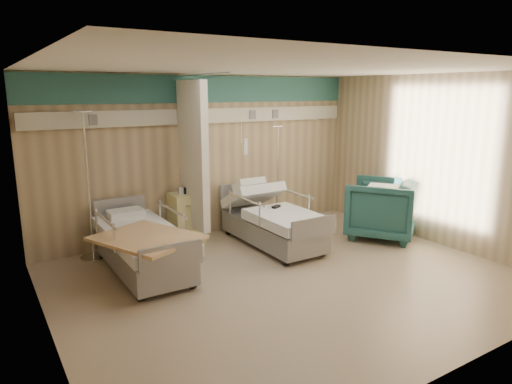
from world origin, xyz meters
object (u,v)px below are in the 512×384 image
(bedside_cabinet, at_px, (186,218))
(visitor_armchair, at_px, (381,209))
(iv_stand_right, at_px, (277,204))
(bed_left, at_px, (143,251))
(iv_stand_left, at_px, (92,230))
(bed_right, at_px, (272,227))

(bedside_cabinet, height_order, visitor_armchair, visitor_armchair)
(bedside_cabinet, relative_size, iv_stand_right, 0.45)
(bed_left, height_order, iv_stand_right, iv_stand_right)
(bed_left, height_order, bedside_cabinet, bedside_cabinet)
(bedside_cabinet, distance_m, visitor_armchair, 3.38)
(bed_left, relative_size, iv_stand_left, 0.96)
(bed_right, xyz_separation_m, visitor_armchair, (1.85, -0.65, 0.20))
(iv_stand_right, bearing_deg, visitor_armchair, -56.59)
(bed_right, distance_m, bedside_cabinet, 1.46)
(bed_right, xyz_separation_m, iv_stand_right, (0.77, 0.98, 0.07))
(visitor_armchair, xyz_separation_m, iv_stand_left, (-4.53, 1.59, -0.05))
(bedside_cabinet, bearing_deg, bed_right, -38.05)
(visitor_armchair, distance_m, iv_stand_right, 1.96)
(bedside_cabinet, bearing_deg, iv_stand_left, 178.67)
(bed_right, relative_size, iv_stand_right, 1.14)
(visitor_armchair, relative_size, iv_stand_right, 0.60)
(iv_stand_left, bearing_deg, bed_right, -19.24)
(visitor_armchair, bearing_deg, bed_left, -43.83)
(bed_right, relative_size, bed_left, 1.00)
(bed_left, xyz_separation_m, visitor_armchair, (4.05, -0.65, 0.20))
(visitor_armchair, height_order, iv_stand_left, iv_stand_left)
(iv_stand_right, bearing_deg, bed_left, -161.75)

